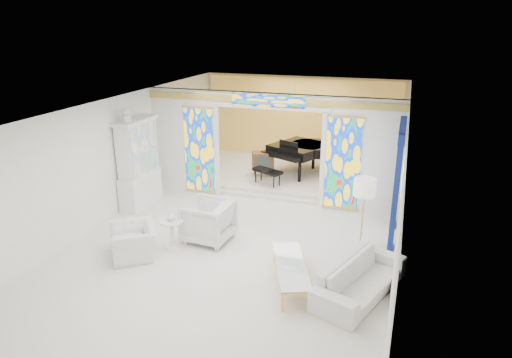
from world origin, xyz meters
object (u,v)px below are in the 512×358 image
(armchair_left, at_px, (133,241))
(armchair_right, at_px, (208,221))
(tv_console, at_px, (263,161))
(china_cabinet, at_px, (139,164))
(coffee_table, at_px, (291,266))
(sofa, at_px, (360,279))
(grand_piano, at_px, (305,149))

(armchair_left, relative_size, armchair_right, 1.00)
(armchair_right, distance_m, tv_console, 4.28)
(china_cabinet, bearing_deg, coffee_table, -28.29)
(sofa, xyz_separation_m, coffee_table, (-1.30, -0.07, 0.06))
(china_cabinet, relative_size, tv_console, 3.51)
(sofa, xyz_separation_m, grand_piano, (-2.42, 6.15, 0.62))
(armchair_left, bearing_deg, grand_piano, 122.27)
(china_cabinet, height_order, armchair_right, china_cabinet)
(china_cabinet, relative_size, armchair_right, 2.61)
(armchair_right, height_order, grand_piano, grand_piano)
(china_cabinet, bearing_deg, armchair_right, -28.02)
(coffee_table, relative_size, grand_piano, 0.66)
(china_cabinet, distance_m, armchair_right, 3.05)
(sofa, bearing_deg, coffee_table, 113.51)
(coffee_table, distance_m, tv_console, 5.96)
(armchair_left, distance_m, grand_piano, 6.63)
(armchair_right, bearing_deg, sofa, 76.03)
(armchair_right, relative_size, tv_console, 1.34)
(china_cabinet, height_order, coffee_table, china_cabinet)
(china_cabinet, bearing_deg, armchair_left, -61.39)
(coffee_table, bearing_deg, armchair_left, 179.37)
(grand_piano, bearing_deg, sofa, -44.00)
(armchair_right, distance_m, grand_piano, 5.14)
(armchair_right, xyz_separation_m, tv_console, (-0.04, 4.28, 0.20))
(armchair_left, height_order, grand_piano, grand_piano)
(armchair_left, bearing_deg, armchair_right, 97.32)
(armchair_right, height_order, tv_console, armchair_right)
(armchair_right, height_order, coffee_table, armchair_right)
(coffee_table, distance_m, grand_piano, 6.34)
(armchair_left, relative_size, coffee_table, 0.54)
(sofa, height_order, grand_piano, grand_piano)
(armchair_right, bearing_deg, grand_piano, 171.38)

